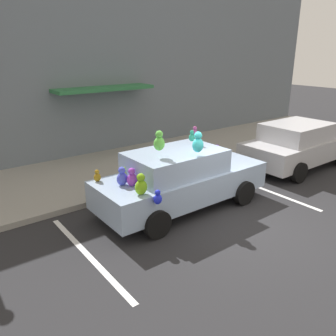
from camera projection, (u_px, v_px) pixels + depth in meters
name	position (u px, v px, depth m)	size (l,w,h in m)	color
ground_plane	(243.00, 223.00, 8.07)	(60.00, 60.00, 0.00)	#262628
sidewalk	(132.00, 166.00, 11.80)	(24.00, 4.00, 0.15)	gray
storefront_building	(97.00, 69.00, 12.38)	(24.00, 1.25, 6.40)	slate
parking_stripe_front	(264.00, 189.00, 9.99)	(0.12, 3.60, 0.01)	silver
parking_stripe_rear	(88.00, 255.00, 6.82)	(0.12, 3.60, 0.01)	silver
plush_covered_car	(180.00, 178.00, 8.59)	(4.50, 1.94, 2.17)	#96ACC9
parked_sedan_behind	(298.00, 145.00, 11.68)	(4.27, 2.05, 1.54)	#B7B7BC
teddy_bear_on_sidewalk	(131.00, 170.00, 10.03)	(0.43, 0.36, 0.82)	beige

